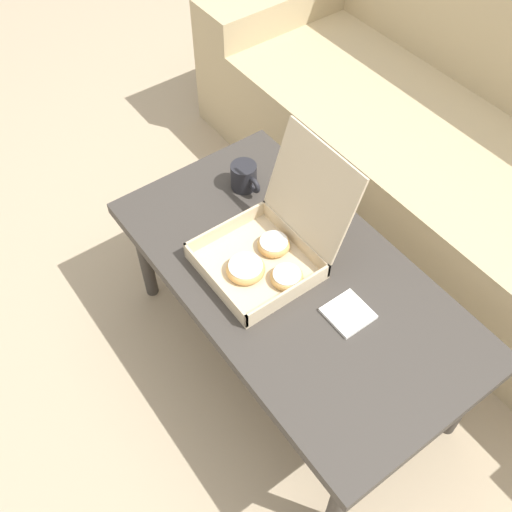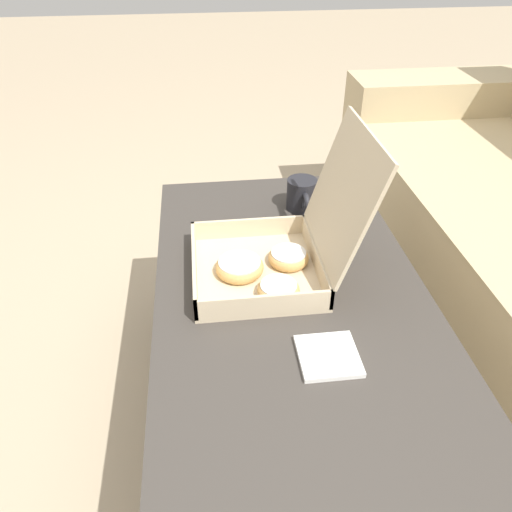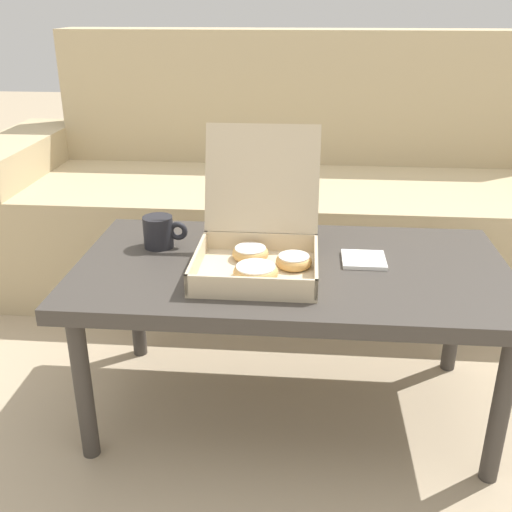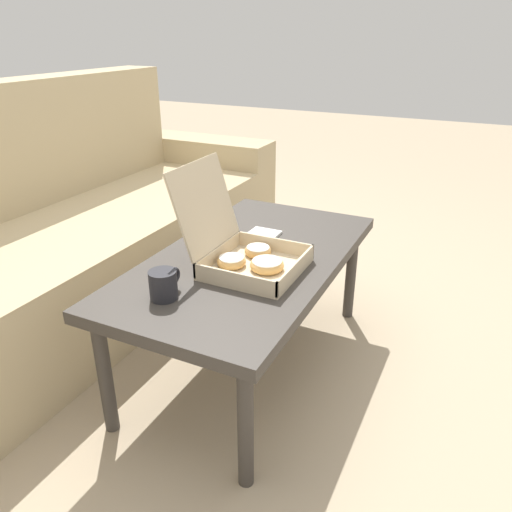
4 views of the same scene
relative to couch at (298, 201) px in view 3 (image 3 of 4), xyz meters
The scene contains 6 objects.
ground_plane 0.88m from the couch, 90.00° to the right, with size 12.00×12.00×0.00m, color tan.
couch is the anchor object (origin of this frame).
coffee_table 0.92m from the couch, 90.00° to the right, with size 1.11×0.60×0.45m.
pastry_box 0.96m from the couch, 94.79° to the right, with size 0.30×0.37×0.33m.
coffee_mug 0.92m from the couch, 113.89° to the right, with size 0.12×0.08×0.09m.
napkin_stack 0.91m from the couch, 78.06° to the right, with size 0.11×0.11×0.01m.
Camera 3 is at (0.03, -1.51, 1.08)m, focal length 42.00 mm.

